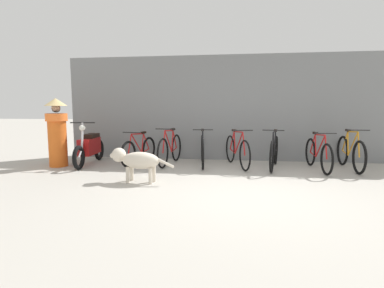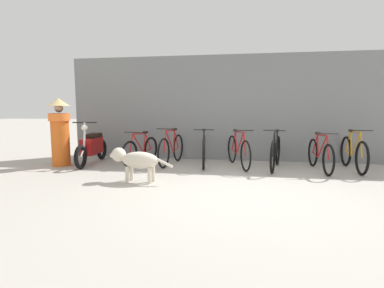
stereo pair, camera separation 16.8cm
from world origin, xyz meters
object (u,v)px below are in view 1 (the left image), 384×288
Objects in this scene: bicycle_0 at (139,151)px; bicycle_6 at (350,153)px; bicycle_1 at (170,149)px; stray_dog at (136,160)px; bicycle_3 at (237,151)px; motorcycle at (90,147)px; bicycle_5 at (318,154)px; bicycle_4 at (274,152)px; bicycle_2 at (203,150)px; person_in_robes at (57,131)px.

bicycle_6 is at bearing 103.49° from bicycle_0.
bicycle_0 is 4.91m from bicycle_6.
bicycle_1 is 1.83m from stray_dog.
bicycle_3 is 2.60m from stray_dog.
bicycle_3 is at bearing 88.78° from motorcycle.
bicycle_5 is (3.41, -0.20, -0.02)m from bicycle_1.
bicycle_4 is (0.84, -0.12, 0.00)m from bicycle_3.
bicycle_3 is 1.34× the size of stray_dog.
bicycle_6 reaches higher than bicycle_1.
bicycle_2 is 1.00× the size of bicycle_4.
motorcycle is (-1.19, -0.21, 0.09)m from bicycle_0.
motorcycle reaches higher than stray_dog.
stray_dog is (-4.41, -1.78, 0.04)m from bicycle_6.
bicycle_6 reaches higher than bicycle_2.
stray_dog is (-1.06, -1.82, 0.05)m from bicycle_2.
bicycle_3 is (2.39, 0.03, 0.04)m from bicycle_0.
person_in_robes reaches higher than bicycle_1.
bicycle_1 is 1.05× the size of person_in_robes.
bicycle_2 reaches higher than bicycle_0.
bicycle_5 is 1.34× the size of stray_dog.
bicycle_4 is 1.69m from bicycle_6.
bicycle_3 is 1.00× the size of bicycle_5.
bicycle_1 is at bearing 106.96° from bicycle_0.
person_in_robes is at bearing -67.94° from motorcycle.
bicycle_2 reaches higher than bicycle_5.
bicycle_0 is 1.57m from bicycle_2.
person_in_robes is at bearing -90.24° from bicycle_5.
bicycle_5 is 0.98× the size of bicycle_6.
motorcycle is at bearing -75.18° from bicycle_1.
bicycle_3 is at bearing -99.75° from bicycle_5.
bicycle_4 is 0.94× the size of motorcycle.
bicycle_6 reaches higher than bicycle_4.
bicycle_0 is 1.97m from person_in_robes.
bicycle_1 is 0.97× the size of bicycle_6.
bicycle_1 is at bearing -92.02° from stray_dog.
bicycle_6 is at bearing -151.88° from stray_dog.
person_in_robes reaches higher than motorcycle.
bicycle_2 is (1.57, 0.05, 0.03)m from bicycle_0.
bicycle_6 is 0.95× the size of motorcycle.
bicycle_0 is at bearing -79.21° from bicycle_1.
bicycle_6 is at bearing 96.68° from bicycle_1.
bicycle_3 is at bearing -89.26° from bicycle_6.
bicycle_2 is 3.47m from person_in_robes.
bicycle_4 is 1.35× the size of stray_dog.
bicycle_0 reaches higher than stray_dog.
bicycle_4 is 0.99× the size of bicycle_6.
stray_dog is at bearing -46.34° from bicycle_4.
bicycle_1 is (0.77, 0.05, 0.04)m from bicycle_0.
bicycle_0 is 0.91× the size of bicycle_4.
stray_dog is at bearing -1.03° from bicycle_1.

